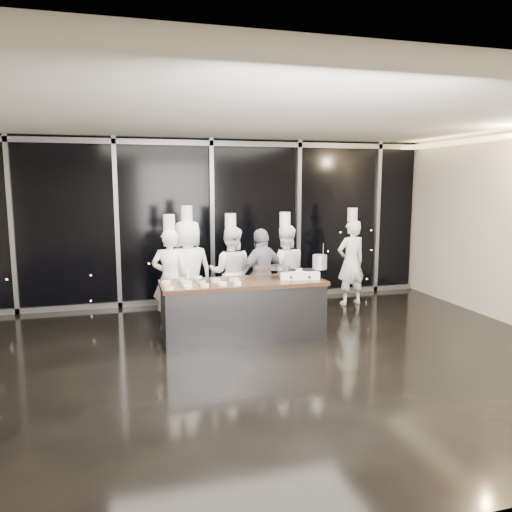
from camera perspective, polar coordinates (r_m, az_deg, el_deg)
The scene contains 15 objects.
ground at distance 6.91m, azimuth 0.40°, elevation -11.64°, with size 9.00×9.00×0.00m, color black.
room_shell at distance 6.53m, azimuth 1.91°, elevation 7.34°, with size 9.02×7.02×3.21m.
window_wall at distance 9.86m, azimuth -5.08°, elevation 3.96°, with size 8.90×0.11×3.20m.
demo_counter at distance 7.60m, azimuth -1.47°, elevation -6.16°, with size 2.46×0.86×0.90m.
stove at distance 7.73m, azimuth 4.94°, elevation -2.05°, with size 0.67×0.50×0.14m.
frying_pan at distance 7.69m, azimuth 2.62°, elevation -1.31°, with size 0.60×0.40×0.05m.
stock_pot at distance 7.74m, azimuth 7.30°, elevation -0.68°, with size 0.22×0.22×0.22m, color #BEBEC0.
prep_bowls at distance 7.31m, azimuth -6.64°, elevation -3.00°, with size 1.16×0.73×0.05m.
squeeze_bottle at distance 7.49m, azimuth -7.86°, elevation -2.19°, with size 0.06×0.06×0.21m.
chef_far_left at distance 8.17m, azimuth -9.76°, elevation -2.47°, with size 0.67×0.52×1.86m.
chef_left at distance 8.48m, azimuth -7.80°, elevation -1.68°, with size 0.95×0.71×1.98m.
chef_center at distance 8.69m, azimuth -2.89°, elevation -1.85°, with size 0.94×0.83×1.84m.
guest at distance 8.44m, azimuth 0.71°, elevation -2.25°, with size 1.01×0.74×1.60m.
chef_right at distance 8.90m, azimuth 3.28°, elevation -1.57°, with size 0.87×0.72×1.85m.
chef_side at distance 9.83m, azimuth 10.81°, elevation -0.59°, with size 0.65×0.48×1.88m.
Camera 1 is at (-1.78, -6.23, 2.39)m, focal length 35.00 mm.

